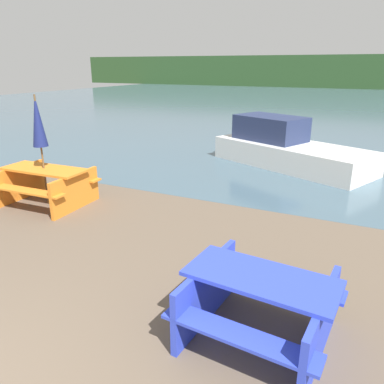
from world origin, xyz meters
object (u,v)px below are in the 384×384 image
at_px(umbrella_navy, 38,122).
at_px(boat, 286,148).
at_px(picnic_table_blue, 259,302).
at_px(picnic_table_orange, 46,182).

height_order(umbrella_navy, boat, umbrella_navy).
relative_size(umbrella_navy, boat, 0.46).
distance_m(picnic_table_blue, umbrella_navy, 5.72).
relative_size(picnic_table_blue, picnic_table_orange, 0.89).
distance_m(picnic_table_orange, umbrella_navy, 1.25).
relative_size(picnic_table_blue, umbrella_navy, 0.73).
xyz_separation_m(picnic_table_orange, umbrella_navy, (0.00, 0.00, 1.25)).
xyz_separation_m(picnic_table_blue, umbrella_navy, (-5.17, 2.08, 1.27)).
bearing_deg(picnic_table_orange, umbrella_navy, 90.00).
bearing_deg(umbrella_navy, boat, 55.24).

